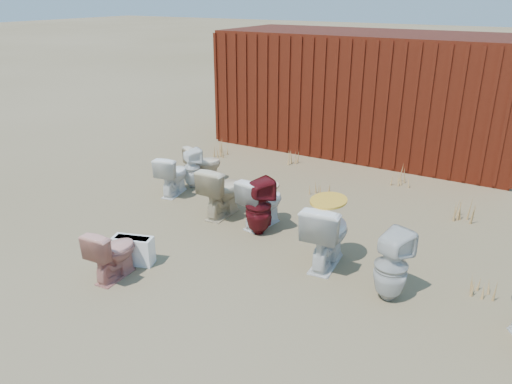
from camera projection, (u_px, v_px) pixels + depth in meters
The scene contains 21 objects.
ground at pixel (233, 244), 6.69m from camera, with size 100.00×100.00×0.00m, color brown.
shipping_container at pixel (368, 92), 10.40m from camera, with size 6.00×2.40×2.40m, color #47140B.
toilet_front_a at pixel (173, 175), 8.24m from camera, with size 0.38×0.66×0.68m, color white.
toilet_front_pink at pixel (113, 253), 5.81m from camera, with size 0.36×0.64×0.65m, color tan.
toilet_front_c at pixel (262, 202), 7.11m from camera, with size 0.41×0.73×0.74m, color white.
toilet_front_maroon at pixel (259, 207), 6.85m from camera, with size 0.36×0.37×0.81m, color #580F14.
toilet_back_a at pixel (192, 168), 8.54m from camera, with size 0.31×0.31×0.68m, color white.
toilet_back_beige_left at pixel (222, 191), 7.43m from camera, with size 0.44×0.77×0.78m, color beige.
toilet_back_beige_right at pixel (203, 164), 8.80m from camera, with size 0.36×0.64×0.65m, color beige.
toilet_back_yellowlid at pixel (327, 233), 6.06m from camera, with size 0.47×0.83×0.84m, color white.
toilet_back_e at pixel (391, 266), 5.37m from camera, with size 0.36×0.37×0.81m, color silver.
yellow_lid at pixel (329, 201), 5.89m from camera, with size 0.43×0.53×0.03m, color gold.
loose_tank at pixel (133, 250), 6.18m from camera, with size 0.50×0.20×0.35m, color white.
loose_lid_near at pixel (209, 178), 9.03m from camera, with size 0.38×0.49×0.02m, color beige.
loose_lid_far at pixel (268, 185), 8.69m from camera, with size 0.36×0.47×0.02m, color beige.
weed_clump_a at pixel (223, 148), 10.23m from camera, with size 0.36×0.36×0.32m, color #AC8044.
weed_clump_b at pixel (321, 187), 8.31m from camera, with size 0.32×0.32×0.25m, color #AC8044.
weed_clump_c at pixel (462, 208), 7.39m from camera, with size 0.36×0.36×0.33m, color #AC8044.
weed_clump_d at pixel (297, 158), 9.71m from camera, with size 0.30×0.30×0.28m, color #AC8044.
weed_clump_e at pixel (403, 176), 8.71m from camera, with size 0.34×0.34×0.31m, color #AC8044.
weed_clump_f at pixel (485, 285), 5.55m from camera, with size 0.28×0.28×0.24m, color #AC8044.
Camera 1 is at (3.28, -4.97, 3.15)m, focal length 35.00 mm.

